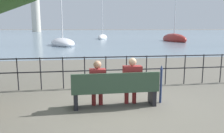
# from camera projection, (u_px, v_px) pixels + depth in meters

# --- Properties ---
(ground_plane) EXTENTS (1000.00, 1000.00, 0.00)m
(ground_plane) POSITION_uv_depth(u_px,v_px,m) (115.00, 106.00, 5.59)
(ground_plane) COLOR #605B51
(harbor_water) EXTENTS (600.00, 300.00, 0.01)m
(harbor_water) POSITION_uv_depth(u_px,v_px,m) (80.00, 31.00, 160.14)
(harbor_water) COLOR slate
(harbor_water) RESTS_ON ground_plane
(park_bench) EXTENTS (2.17, 0.45, 0.90)m
(park_bench) POSITION_uv_depth(u_px,v_px,m) (115.00, 90.00, 5.45)
(park_bench) COLOR #334C38
(park_bench) RESTS_ON ground_plane
(seated_person_left) EXTENTS (0.40, 0.35, 1.19)m
(seated_person_left) POSITION_uv_depth(u_px,v_px,m) (97.00, 82.00, 5.43)
(seated_person_left) COLOR maroon
(seated_person_left) RESTS_ON ground_plane
(seated_person_right) EXTENTS (0.46, 0.35, 1.24)m
(seated_person_right) POSITION_uv_depth(u_px,v_px,m) (132.00, 79.00, 5.55)
(seated_person_right) COLOR maroon
(seated_person_right) RESTS_ON ground_plane
(promenade_railing) EXTENTS (11.31, 0.04, 1.05)m
(promenade_railing) POSITION_uv_depth(u_px,v_px,m) (106.00, 67.00, 7.29)
(promenade_railing) COLOR black
(promenade_railing) RESTS_ON ground_plane
(closed_umbrella) EXTENTS (0.09, 0.09, 1.02)m
(closed_umbrella) POSITION_uv_depth(u_px,v_px,m) (161.00, 82.00, 5.74)
(closed_umbrella) COLOR navy
(closed_umbrella) RESTS_ON ground_plane
(sailboat_0) EXTENTS (3.92, 6.40, 12.93)m
(sailboat_0) POSITION_uv_depth(u_px,v_px,m) (63.00, 43.00, 25.67)
(sailboat_0) COLOR silver
(sailboat_0) RESTS_ON ground_plane
(sailboat_1) EXTENTS (3.01, 6.32, 8.12)m
(sailboat_1) POSITION_uv_depth(u_px,v_px,m) (102.00, 37.00, 42.23)
(sailboat_1) COLOR white
(sailboat_1) RESTS_ON ground_plane
(sailboat_2) EXTENTS (2.11, 7.11, 8.83)m
(sailboat_2) POSITION_uv_depth(u_px,v_px,m) (174.00, 39.00, 33.75)
(sailboat_2) COLOR maroon
(sailboat_2) RESTS_ON ground_plane
(harbor_lighthouse) EXTENTS (5.03, 5.03, 27.03)m
(harbor_lighthouse) POSITION_uv_depth(u_px,v_px,m) (36.00, 10.00, 129.05)
(harbor_lighthouse) COLOR beige
(harbor_lighthouse) RESTS_ON ground_plane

